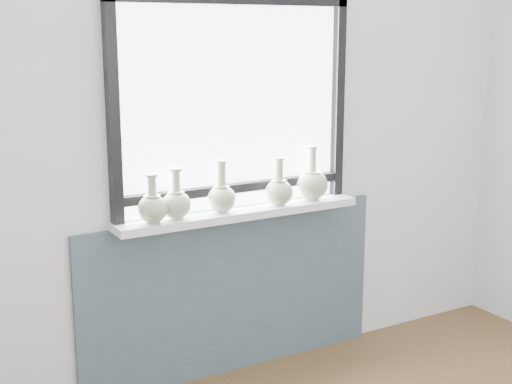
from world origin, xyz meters
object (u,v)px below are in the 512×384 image
windowsill (240,213)px  vase_b (176,202)px  vase_c (222,196)px  vase_d (279,190)px  vase_e (312,183)px  vase_a (152,207)px

windowsill → vase_b: (-0.35, -0.01, 0.10)m
vase_c → vase_d: 0.32m
vase_d → vase_e: vase_e is taller
windowsill → vase_e: vase_e is taller
vase_c → vase_d: size_ratio=1.05×
vase_b → vase_e: (0.78, 0.01, 0.01)m
vase_d → vase_e: size_ratio=0.87×
vase_c → vase_e: vase_e is taller
vase_a → vase_e: vase_e is taller
vase_d → vase_b: bearing=178.5°
vase_a → vase_c: 0.37m
vase_b → vase_e: 0.78m
vase_a → vase_b: 0.13m
windowsill → vase_b: bearing=-178.8°
windowsill → vase_d: (0.21, -0.02, 0.10)m
windowsill → vase_c: size_ratio=5.06×
vase_a → vase_d: vase_d is taller
vase_c → vase_e: 0.54m
windowsill → vase_c: 0.15m
vase_c → vase_d: vase_c is taller
vase_c → vase_a: bearing=-177.2°
vase_d → vase_e: bearing=5.4°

